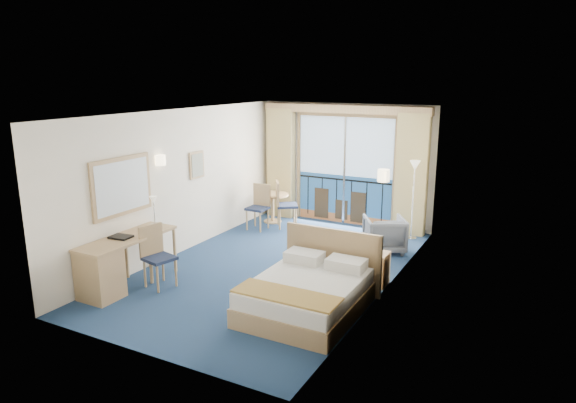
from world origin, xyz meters
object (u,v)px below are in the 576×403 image
Objects in this scene: round_table at (273,201)px; bed at (308,293)px; floor_lamp at (414,180)px; desk_chair at (156,252)px; nightstand at (374,268)px; desk at (106,268)px; table_chair_b at (259,204)px; table_chair_a at (283,202)px; armchair at (384,234)px.

bed is at bearing -54.19° from round_table.
desk_chair is (-2.98, -4.29, -0.68)m from floor_lamp.
nightstand is 0.73× the size of round_table.
desk reaches higher than round_table.
table_chair_b is (-0.01, -0.57, 0.05)m from round_table.
floor_lamp is at bearing -113.57° from table_chair_a.
table_chair_b reaches higher than round_table.
round_table is (-0.17, 4.06, -0.06)m from desk_chair.
armchair reaches higher than nightstand.
desk_chair reaches higher than round_table.
desk is at bearing 137.85° from table_chair_a.
desk is at bearing 161.46° from desk_chair.
floor_lamp is at bearing 14.32° from table_chair_b.
armchair is at bearing -26.03° from desk_chair.
armchair is at bearing -104.89° from floor_lamp.
table_chair_a reaches higher than round_table.
floor_lamp is (-0.09, 2.61, 0.97)m from nightstand.
desk_chair is (-2.71, -3.30, 0.22)m from armchair.
bed is 3.10m from desk.
armchair is 4.28m from desk_chair.
table_chair_b reaches higher than desk.
floor_lamp is 0.95× the size of desk.
round_table is at bearing 125.81° from bed.
desk_chair is at bearing -173.39° from bed.
desk is at bearing -93.04° from table_chair_b.
desk_chair is 4.06m from round_table.
table_chair_a is (-2.82, 2.12, 0.32)m from nightstand.
desk is (-3.12, -3.96, 0.11)m from armchair.
round_table is at bearing -175.80° from floor_lamp.
desk_chair is at bearing -151.28° from nightstand.
desk_chair is (-2.54, -0.29, 0.28)m from bed.
table_chair_b reaches higher than armchair.
bed is at bearing 56.46° from armchair.
bed reaches higher than round_table.
nightstand is 0.51× the size of table_chair_a.
floor_lamp is 6.04m from desk.
bed reaches higher than desk_chair.
desk is at bearing 21.43° from armchair.
desk_chair is at bearing 142.50° from table_chair_a.
desk_chair is 3.50m from table_chair_b.
bed is at bearing 17.82° from desk.
table_chair_b reaches higher than nightstand.
floor_lamp is at bearing 91.88° from nightstand.
desk_chair is at bearing -86.95° from table_chair_b.
desk_chair reaches higher than table_chair_b.
bed reaches higher than nightstand.
desk_chair is (0.41, 0.65, 0.11)m from desk.
bed is at bearing -49.46° from table_chair_b.
armchair is 2.91m from table_chair_b.
armchair is at bearing -14.72° from round_table.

